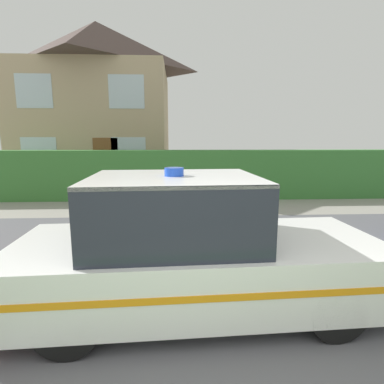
% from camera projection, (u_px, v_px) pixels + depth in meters
% --- Properties ---
extents(road_strip, '(28.00, 6.07, 0.01)m').
position_uv_depth(road_strip, '(199.00, 262.00, 4.99)').
color(road_strip, '#5B5B60').
rests_on(road_strip, ground).
extents(garden_hedge, '(15.67, 0.70, 1.68)m').
position_uv_depth(garden_hedge, '(185.00, 175.00, 10.29)').
color(garden_hedge, '#3D7F38').
rests_on(garden_hedge, ground).
extents(police_car, '(4.31, 1.85, 1.70)m').
position_uv_depth(police_car, '(191.00, 250.00, 3.53)').
color(police_car, black).
rests_on(police_car, road_strip).
extents(house_left, '(6.84, 5.99, 7.48)m').
position_uv_depth(house_left, '(99.00, 102.00, 14.57)').
color(house_left, tan).
rests_on(house_left, ground).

